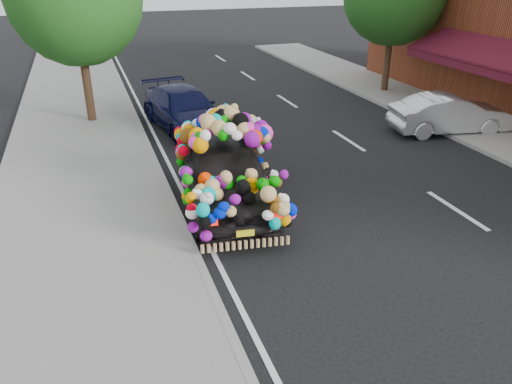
% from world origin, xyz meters
% --- Properties ---
extents(ground, '(100.00, 100.00, 0.00)m').
position_xyz_m(ground, '(0.00, 0.00, 0.00)').
color(ground, black).
rests_on(ground, ground).
extents(sidewalk, '(4.00, 60.00, 0.12)m').
position_xyz_m(sidewalk, '(-4.30, 0.00, 0.06)').
color(sidewalk, gray).
rests_on(sidewalk, ground).
extents(kerb, '(0.15, 60.00, 0.13)m').
position_xyz_m(kerb, '(-2.35, 0.00, 0.07)').
color(kerb, gray).
rests_on(kerb, ground).
extents(lane_markings, '(6.00, 50.00, 0.01)m').
position_xyz_m(lane_markings, '(3.60, 0.00, 0.01)').
color(lane_markings, silver).
rests_on(lane_markings, ground).
extents(plush_art_car, '(2.76, 4.92, 2.18)m').
position_xyz_m(plush_art_car, '(-1.14, 2.00, 1.12)').
color(plush_art_car, black).
rests_on(plush_art_car, ground).
extents(navy_sedan, '(2.50, 4.71, 1.30)m').
position_xyz_m(navy_sedan, '(-0.91, 7.88, 0.65)').
color(navy_sedan, black).
rests_on(navy_sedan, ground).
extents(silver_hatchback, '(3.91, 1.94, 1.23)m').
position_xyz_m(silver_hatchback, '(7.00, 4.66, 0.62)').
color(silver_hatchback, silver).
rests_on(silver_hatchback, ground).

